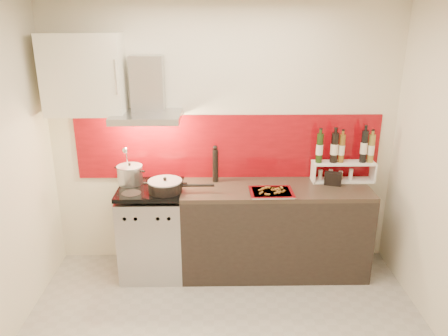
{
  "coord_description": "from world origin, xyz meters",
  "views": [
    {
      "loc": [
        -0.06,
        -2.76,
        2.46
      ],
      "look_at": [
        0.0,
        0.95,
        1.15
      ],
      "focal_mm": 35.0,
      "sensor_mm": 36.0,
      "label": 1
    }
  ],
  "objects_px": {
    "range_stove": "(153,231)",
    "baking_tray": "(271,192)",
    "counter": "(274,229)",
    "pepper_mill": "(215,164)",
    "saute_pan": "(166,186)",
    "stock_pot": "(130,175)"
  },
  "relations": [
    {
      "from": "saute_pan",
      "to": "counter",
      "type": "bearing_deg",
      "value": 6.41
    },
    {
      "from": "counter",
      "to": "saute_pan",
      "type": "relative_size",
      "value": 2.95
    },
    {
      "from": "saute_pan",
      "to": "pepper_mill",
      "type": "xyz_separation_m",
      "value": [
        0.46,
        0.28,
        0.11
      ]
    },
    {
      "from": "pepper_mill",
      "to": "range_stove",
      "type": "bearing_deg",
      "value": -164.68
    },
    {
      "from": "range_stove",
      "to": "counter",
      "type": "bearing_deg",
      "value": 0.23
    },
    {
      "from": "pepper_mill",
      "to": "baking_tray",
      "type": "xyz_separation_m",
      "value": [
        0.52,
        -0.33,
        -0.16
      ]
    },
    {
      "from": "pepper_mill",
      "to": "baking_tray",
      "type": "relative_size",
      "value": 0.91
    },
    {
      "from": "counter",
      "to": "pepper_mill",
      "type": "height_order",
      "value": "pepper_mill"
    },
    {
      "from": "counter",
      "to": "pepper_mill",
      "type": "xyz_separation_m",
      "value": [
        -0.58,
        0.17,
        0.63
      ]
    },
    {
      "from": "pepper_mill",
      "to": "stock_pot",
      "type": "bearing_deg",
      "value": -175.38
    },
    {
      "from": "saute_pan",
      "to": "baking_tray",
      "type": "xyz_separation_m",
      "value": [
        0.97,
        -0.05,
        -0.05
      ]
    },
    {
      "from": "counter",
      "to": "pepper_mill",
      "type": "distance_m",
      "value": 0.87
    },
    {
      "from": "stock_pot",
      "to": "pepper_mill",
      "type": "bearing_deg",
      "value": 4.62
    },
    {
      "from": "stock_pot",
      "to": "pepper_mill",
      "type": "relative_size",
      "value": 0.67
    },
    {
      "from": "counter",
      "to": "saute_pan",
      "type": "xyz_separation_m",
      "value": [
        -1.04,
        -0.12,
        0.52
      ]
    },
    {
      "from": "counter",
      "to": "range_stove",
      "type": "bearing_deg",
      "value": -179.77
    },
    {
      "from": "saute_pan",
      "to": "pepper_mill",
      "type": "distance_m",
      "value": 0.55
    },
    {
      "from": "range_stove",
      "to": "baking_tray",
      "type": "bearing_deg",
      "value": -7.87
    },
    {
      "from": "range_stove",
      "to": "counter",
      "type": "height_order",
      "value": "range_stove"
    },
    {
      "from": "saute_pan",
      "to": "pepper_mill",
      "type": "relative_size",
      "value": 1.65
    },
    {
      "from": "stock_pot",
      "to": "baking_tray",
      "type": "relative_size",
      "value": 0.61
    },
    {
      "from": "counter",
      "to": "pepper_mill",
      "type": "relative_size",
      "value": 4.86
    }
  ]
}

